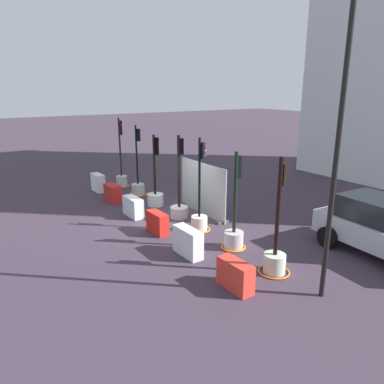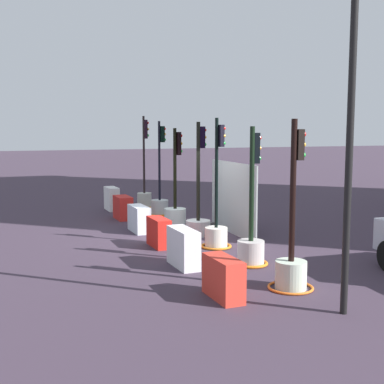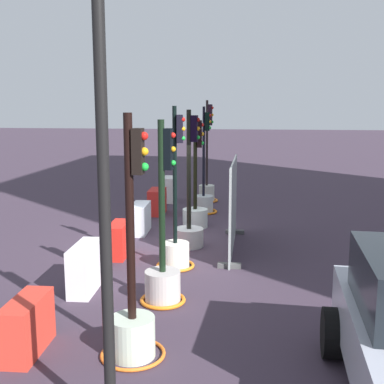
{
  "view_description": "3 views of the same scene",
  "coord_description": "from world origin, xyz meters",
  "px_view_note": "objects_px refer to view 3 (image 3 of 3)",
  "views": [
    {
      "loc": [
        12.11,
        -6.66,
        5.04
      ],
      "look_at": [
        1.05,
        0.39,
        1.29
      ],
      "focal_mm": 34.02,
      "sensor_mm": 36.0,
      "label": 1
    },
    {
      "loc": [
        14.24,
        -4.91,
        3.18
      ],
      "look_at": [
        -0.76,
        0.49,
        1.19
      ],
      "focal_mm": 48.7,
      "sensor_mm": 36.0,
      "label": 2
    },
    {
      "loc": [
        11.61,
        1.92,
        3.43
      ],
      "look_at": [
        -1.25,
        0.27,
        1.12
      ],
      "focal_mm": 45.6,
      "sensor_mm": 36.0,
      "label": 3
    }
  ],
  "objects_px": {
    "traffic_light_3": "(189,223)",
    "construction_barrier_5": "(27,326)",
    "construction_barrier_1": "(157,202)",
    "traffic_light_1": "(204,198)",
    "construction_barrier_0": "(169,189)",
    "traffic_light_2": "(195,208)",
    "construction_barrier_4": "(86,268)",
    "traffic_light_0": "(207,186)",
    "traffic_light_6": "(133,316)",
    "traffic_light_5": "(163,273)",
    "construction_barrier_2": "(140,218)",
    "traffic_light_4": "(176,244)",
    "construction_barrier_3": "(119,240)"
  },
  "relations": [
    {
      "from": "traffic_light_3",
      "to": "construction_barrier_5",
      "type": "bearing_deg",
      "value": -15.84
    },
    {
      "from": "construction_barrier_1",
      "to": "traffic_light_3",
      "type": "bearing_deg",
      "value": 23.36
    },
    {
      "from": "traffic_light_1",
      "to": "construction_barrier_0",
      "type": "distance_m",
      "value": 2.22
    },
    {
      "from": "traffic_light_2",
      "to": "construction_barrier_4",
      "type": "height_order",
      "value": "traffic_light_2"
    },
    {
      "from": "traffic_light_3",
      "to": "construction_barrier_1",
      "type": "distance_m",
      "value": 3.79
    },
    {
      "from": "traffic_light_0",
      "to": "construction_barrier_4",
      "type": "bearing_deg",
      "value": -8.98
    },
    {
      "from": "traffic_light_6",
      "to": "construction_barrier_5",
      "type": "height_order",
      "value": "traffic_light_6"
    },
    {
      "from": "traffic_light_5",
      "to": "construction_barrier_2",
      "type": "relative_size",
      "value": 2.83
    },
    {
      "from": "traffic_light_4",
      "to": "construction_barrier_3",
      "type": "relative_size",
      "value": 3.37
    },
    {
      "from": "construction_barrier_0",
      "to": "construction_barrier_2",
      "type": "height_order",
      "value": "construction_barrier_0"
    },
    {
      "from": "traffic_light_0",
      "to": "traffic_light_3",
      "type": "distance_m",
      "value": 5.76
    },
    {
      "from": "traffic_light_5",
      "to": "construction_barrier_2",
      "type": "height_order",
      "value": "traffic_light_5"
    },
    {
      "from": "traffic_light_2",
      "to": "construction_barrier_5",
      "type": "relative_size",
      "value": 2.93
    },
    {
      "from": "construction_barrier_4",
      "to": "traffic_light_0",
      "type": "bearing_deg",
      "value": 171.02
    },
    {
      "from": "traffic_light_4",
      "to": "construction_barrier_2",
      "type": "relative_size",
      "value": 3.03
    },
    {
      "from": "construction_barrier_0",
      "to": "construction_barrier_3",
      "type": "bearing_deg",
      "value": -0.17
    },
    {
      "from": "construction_barrier_4",
      "to": "construction_barrier_3",
      "type": "bearing_deg",
      "value": 178.99
    },
    {
      "from": "traffic_light_0",
      "to": "traffic_light_1",
      "type": "bearing_deg",
      "value": 2.5
    },
    {
      "from": "traffic_light_6",
      "to": "construction_barrier_4",
      "type": "distance_m",
      "value": 2.71
    },
    {
      "from": "traffic_light_1",
      "to": "traffic_light_3",
      "type": "relative_size",
      "value": 1.02
    },
    {
      "from": "traffic_light_2",
      "to": "construction_barrier_1",
      "type": "xyz_separation_m",
      "value": [
        -1.53,
        -1.42,
        -0.16
      ]
    },
    {
      "from": "traffic_light_0",
      "to": "construction_barrier_1",
      "type": "height_order",
      "value": "traffic_light_0"
    },
    {
      "from": "traffic_light_0",
      "to": "traffic_light_2",
      "type": "xyz_separation_m",
      "value": [
        3.82,
        0.05,
        -0.01
      ]
    },
    {
      "from": "traffic_light_6",
      "to": "construction_barrier_3",
      "type": "bearing_deg",
      "value": -161.93
    },
    {
      "from": "construction_barrier_2",
      "to": "construction_barrier_4",
      "type": "height_order",
      "value": "construction_barrier_4"
    },
    {
      "from": "traffic_light_3",
      "to": "construction_barrier_3",
      "type": "xyz_separation_m",
      "value": [
        0.98,
        -1.5,
        -0.2
      ]
    },
    {
      "from": "traffic_light_2",
      "to": "traffic_light_5",
      "type": "xyz_separation_m",
      "value": [
        5.43,
        0.08,
        -0.02
      ]
    },
    {
      "from": "traffic_light_4",
      "to": "construction_barrier_1",
      "type": "height_order",
      "value": "traffic_light_4"
    },
    {
      "from": "traffic_light_3",
      "to": "traffic_light_5",
      "type": "bearing_deg",
      "value": 0.02
    },
    {
      "from": "construction_barrier_4",
      "to": "traffic_light_3",
      "type": "bearing_deg",
      "value": 153.81
    },
    {
      "from": "traffic_light_0",
      "to": "traffic_light_3",
      "type": "bearing_deg",
      "value": 1.3
    },
    {
      "from": "construction_barrier_0",
      "to": "construction_barrier_2",
      "type": "relative_size",
      "value": 0.88
    },
    {
      "from": "construction_barrier_1",
      "to": "traffic_light_6",
      "type": "bearing_deg",
      "value": 9.24
    },
    {
      "from": "traffic_light_2",
      "to": "traffic_light_6",
      "type": "bearing_deg",
      "value": 0.19
    },
    {
      "from": "construction_barrier_3",
      "to": "construction_barrier_5",
      "type": "height_order",
      "value": "construction_barrier_5"
    },
    {
      "from": "construction_barrier_2",
      "to": "construction_barrier_4",
      "type": "relative_size",
      "value": 0.98
    },
    {
      "from": "construction_barrier_3",
      "to": "construction_barrier_2",
      "type": "bearing_deg",
      "value": -179.7
    },
    {
      "from": "construction_barrier_3",
      "to": "construction_barrier_5",
      "type": "bearing_deg",
      "value": -0.72
    },
    {
      "from": "construction_barrier_4",
      "to": "construction_barrier_5",
      "type": "bearing_deg",
      "value": -0.47
    },
    {
      "from": "traffic_light_4",
      "to": "construction_barrier_1",
      "type": "relative_size",
      "value": 3.39
    },
    {
      "from": "traffic_light_5",
      "to": "construction_barrier_3",
      "type": "xyz_separation_m",
      "value": [
        -2.5,
        -1.5,
        -0.15
      ]
    },
    {
      "from": "traffic_light_0",
      "to": "construction_barrier_2",
      "type": "distance_m",
      "value": 4.83
    },
    {
      "from": "traffic_light_4",
      "to": "traffic_light_6",
      "type": "relative_size",
      "value": 1.02
    },
    {
      "from": "construction_barrier_2",
      "to": "construction_barrier_4",
      "type": "xyz_separation_m",
      "value": [
        4.26,
        -0.03,
        0.04
      ]
    },
    {
      "from": "construction_barrier_1",
      "to": "construction_barrier_3",
      "type": "relative_size",
      "value": 0.99
    },
    {
      "from": "traffic_light_6",
      "to": "construction_barrier_0",
      "type": "distance_m",
      "value": 11.06
    },
    {
      "from": "traffic_light_5",
      "to": "traffic_light_0",
      "type": "bearing_deg",
      "value": -179.18
    },
    {
      "from": "traffic_light_2",
      "to": "construction_barrier_3",
      "type": "height_order",
      "value": "traffic_light_2"
    },
    {
      "from": "construction_barrier_1",
      "to": "construction_barrier_4",
      "type": "bearing_deg",
      "value": -0.3
    },
    {
      "from": "traffic_light_4",
      "to": "traffic_light_5",
      "type": "xyz_separation_m",
      "value": [
        1.9,
        0.09,
        0.03
      ]
    }
  ]
}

